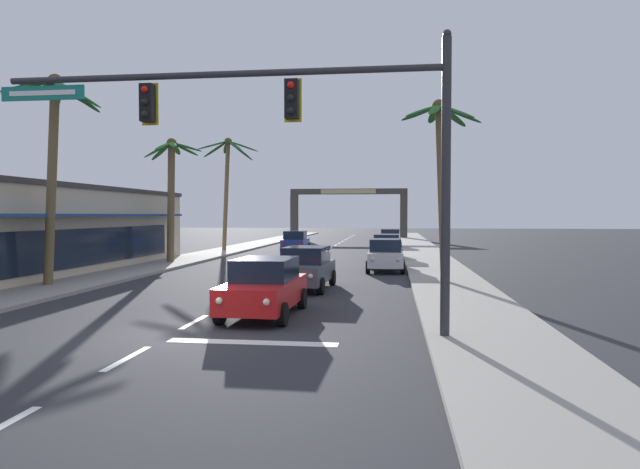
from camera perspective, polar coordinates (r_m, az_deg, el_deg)
The scene contains 17 objects.
ground_plane at distance 14.44m, azimuth -14.96°, elevation -9.84°, with size 220.00×220.00×0.00m, color #2D2D33.
sidewalk_right at distance 33.28m, azimuth 11.47°, elevation -2.98°, with size 3.20×110.00×0.14m, color #9E998E.
sidewalk_left at distance 35.72m, azimuth -14.38°, elevation -2.66°, with size 3.20×110.00×0.14m, color #9E998E.
lane_markings at distance 33.73m, azimuth -1.17°, elevation -2.99°, with size 4.28×88.24×0.01m.
traffic_signal_mast at distance 13.51m, azimuth -2.37°, elevation 11.11°, with size 11.22×0.41×7.19m.
sedan_lead_at_stop_bar at distance 16.41m, azimuth -5.70°, elevation -5.33°, with size 2.03×4.48×1.68m.
sedan_third_in_queue at distance 22.18m, azimuth -1.47°, elevation -3.40°, with size 2.11×4.51×1.68m.
sedan_oncoming_far at distance 44.24m, azimuth -2.52°, elevation -0.69°, with size 2.06×4.49×1.68m.
sedan_parked_nearest_kerb at distance 50.11m, azimuth 7.17°, elevation -0.39°, with size 2.02×4.48×1.68m.
sedan_parked_mid_kerb at distance 29.48m, azimuth 6.68°, elevation -2.07°, with size 2.00×4.47×1.68m.
sedan_parked_far_kerb at distance 36.62m, azimuth 6.86°, elevation -1.27°, with size 2.07×4.50×1.68m.
palm_left_second at distance 25.02m, azimuth -25.64°, elevation 9.24°, with size 3.80×4.07×8.56m.
palm_left_third at distance 34.63m, azimuth -14.96°, elevation 5.43°, with size 3.45×3.59×7.53m.
palm_left_farthest at distance 45.21m, azimuth -9.50°, elevation 6.73°, with size 4.83×4.78×9.08m.
palm_right_second at distance 24.30m, azimuth 12.23°, elevation 8.48°, with size 3.45×3.70×7.82m.
storefront_strip_left at distance 29.07m, azimuth -29.80°, elevation 0.32°, with size 7.05×28.05×4.44m.
town_gateway_arch at distance 70.06m, azimuth 2.92°, elevation 2.94°, with size 14.67×0.90×6.23m.
Camera 1 is at (5.38, -13.07, 2.95)m, focal length 31.29 mm.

